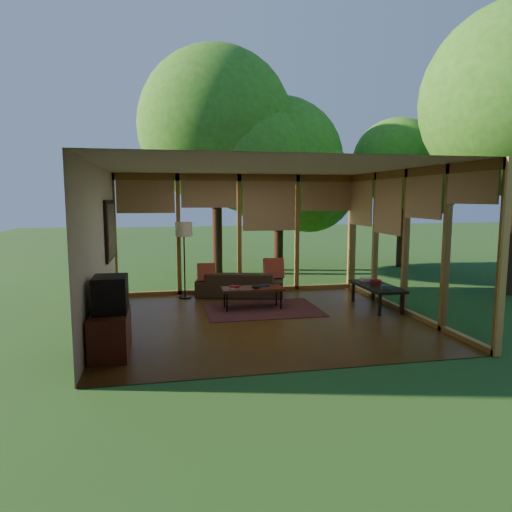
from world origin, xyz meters
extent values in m
plane|color=#573717|center=(0.00, 0.00, 0.00)|extent=(5.50, 5.50, 0.00)
plane|color=silver|center=(0.00, 0.00, 2.70)|extent=(5.50, 5.50, 0.00)
cube|color=beige|center=(-2.75, 0.00, 1.35)|extent=(0.04, 5.00, 2.70)
cube|color=beige|center=(0.00, -2.50, 1.35)|extent=(5.50, 0.04, 2.70)
cube|color=olive|center=(0.00, 2.50, 1.35)|extent=(5.50, 0.12, 2.70)
cube|color=olive|center=(2.75, 0.00, 1.35)|extent=(0.12, 5.00, 2.70)
plane|color=#24501E|center=(8.00, 8.00, -0.01)|extent=(40.00, 40.00, 0.00)
cylinder|color=#321D12|center=(-0.18, 5.31, 2.67)|extent=(0.28, 0.28, 5.35)
sphere|color=#246216|center=(-0.18, 5.31, 4.16)|extent=(4.33, 4.33, 4.33)
cylinder|color=#321D12|center=(1.70, 5.55, 2.06)|extent=(0.28, 0.28, 4.11)
sphere|color=#246216|center=(1.70, 5.55, 3.20)|extent=(3.83, 3.83, 3.83)
cylinder|color=#321D12|center=(5.42, 5.34, 2.07)|extent=(0.28, 0.28, 4.13)
sphere|color=#246216|center=(5.42, 5.34, 3.21)|extent=(2.77, 2.77, 2.77)
cube|color=maroon|center=(0.15, 0.72, 0.01)|extent=(2.20, 1.56, 0.01)
imported|color=#3A2C1D|center=(-0.07, 2.00, 0.28)|extent=(2.02, 1.21, 0.55)
cube|color=maroon|center=(-0.82, 1.95, 0.57)|extent=(0.38, 0.20, 0.40)
cube|color=maroon|center=(0.68, 1.95, 0.60)|extent=(0.45, 0.24, 0.47)
cube|color=#B5AEA4|center=(-0.38, 0.77, 0.44)|extent=(0.23, 0.19, 0.03)
cube|color=maroon|center=(-0.38, 0.77, 0.47)|extent=(0.22, 0.20, 0.03)
cube|color=#162032|center=(0.22, 0.90, 0.44)|extent=(0.22, 0.18, 0.03)
ellipsoid|color=black|center=(0.02, 0.72, 0.46)|extent=(0.16, 0.16, 0.07)
cube|color=#562517|center=(-2.47, -1.35, 0.30)|extent=(0.50, 1.00, 0.60)
cube|color=black|center=(-2.45, -1.35, 0.85)|extent=(0.45, 0.55, 0.50)
cube|color=#345B53|center=(2.40, 0.02, 0.49)|extent=(0.22, 0.19, 0.07)
cube|color=maroon|center=(2.40, 0.47, 0.50)|extent=(0.25, 0.22, 0.10)
cube|color=#B5AEA4|center=(2.40, 0.87, 0.49)|extent=(0.25, 0.18, 0.06)
cylinder|color=black|center=(-1.28, 2.07, 0.01)|extent=(0.26, 0.26, 0.03)
cylinder|color=black|center=(-1.28, 2.07, 0.79)|extent=(0.03, 0.03, 1.52)
cylinder|color=beige|center=(-1.28, 2.07, 1.50)|extent=(0.36, 0.36, 0.30)
cube|color=#562517|center=(-0.03, 0.82, 0.40)|extent=(1.20, 0.50, 0.05)
cylinder|color=black|center=(-0.56, 0.64, 0.19)|extent=(0.03, 0.03, 0.38)
cylinder|color=black|center=(0.50, 0.64, 0.19)|extent=(0.03, 0.03, 0.38)
cylinder|color=black|center=(-0.56, 1.00, 0.19)|extent=(0.03, 0.03, 0.38)
cylinder|color=black|center=(0.50, 1.00, 0.19)|extent=(0.03, 0.03, 0.38)
cube|color=black|center=(2.40, 0.42, 0.43)|extent=(0.60, 1.40, 0.05)
cube|color=black|center=(2.17, -0.18, 0.20)|extent=(0.05, 0.05, 0.40)
cube|color=black|center=(2.63, -0.18, 0.20)|extent=(0.05, 0.05, 0.40)
cube|color=black|center=(2.17, 1.02, 0.20)|extent=(0.05, 0.05, 0.40)
cube|color=black|center=(2.63, 1.02, 0.20)|extent=(0.05, 0.05, 0.40)
cube|color=black|center=(-2.72, 1.40, 1.55)|extent=(0.05, 1.35, 1.15)
cube|color=#165464|center=(-2.69, 1.40, 1.55)|extent=(0.02, 1.20, 1.00)
camera|label=1|loc=(-1.72, -7.78, 2.17)|focal=32.00mm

